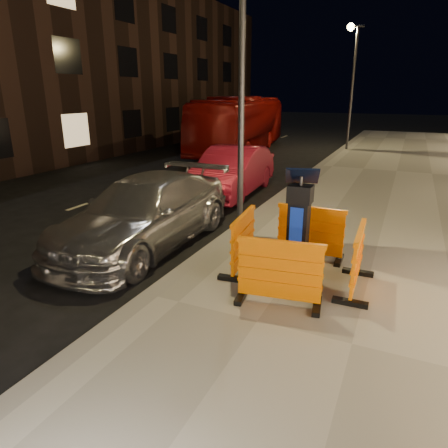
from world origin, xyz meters
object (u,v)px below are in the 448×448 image
at_px(bus_doubledecker, 240,151).
at_px(parking_kiosk, 298,228).
at_px(car_silver, 147,245).
at_px(car_red, 232,194).
at_px(barrier_front, 280,273).
at_px(barrier_kerbside, 243,241).
at_px(barrier_back, 310,232).
at_px(barrier_bldgside, 357,260).

bearing_deg(bus_doubledecker, parking_kiosk, -70.35).
xyz_separation_m(car_silver, car_red, (-0.14, 4.83, 0.00)).
height_order(barrier_front, barrier_kerbside, same).
bearing_deg(barrier_front, car_red, 110.63).
bearing_deg(barrier_kerbside, barrier_back, -50.47).
height_order(car_silver, car_red, car_red).
bearing_deg(car_silver, barrier_kerbside, -12.54).
height_order(parking_kiosk, car_red, parking_kiosk).
height_order(parking_kiosk, bus_doubledecker, parking_kiosk).
bearing_deg(barrier_back, bus_doubledecker, 116.91).
bearing_deg(barrier_bldgside, barrier_kerbside, 88.53).
distance_m(barrier_back, bus_doubledecker, 15.02).
bearing_deg(barrier_kerbside, bus_doubledecker, 17.16).
height_order(barrier_back, barrier_kerbside, same).
xyz_separation_m(barrier_front, barrier_kerbside, (-0.95, 0.95, 0.00)).
xyz_separation_m(barrier_kerbside, car_silver, (-2.42, 0.52, -0.64)).
relative_size(parking_kiosk, barrier_back, 1.40).
height_order(barrier_bldgside, car_red, barrier_bldgside).
distance_m(parking_kiosk, barrier_bldgside, 1.03).
distance_m(parking_kiosk, car_silver, 3.56).
relative_size(barrier_front, car_red, 0.28).
relative_size(car_silver, car_red, 1.10).
bearing_deg(car_red, barrier_front, -64.21).
distance_m(parking_kiosk, barrier_front, 1.03).
height_order(parking_kiosk, car_silver, parking_kiosk).
distance_m(barrier_back, barrier_kerbside, 1.34).
relative_size(barrier_kerbside, barrier_bldgside, 1.00).
bearing_deg(car_silver, barrier_front, -23.96).
bearing_deg(parking_kiosk, car_red, 119.77).
xyz_separation_m(barrier_front, bus_doubledecker, (-6.90, 15.23, -0.64)).
xyz_separation_m(barrier_bldgside, car_red, (-4.46, 5.35, -0.64)).
bearing_deg(parking_kiosk, car_silver, 167.71).
relative_size(car_red, bus_doubledecker, 0.43).
distance_m(barrier_front, barrier_bldgside, 1.34).
height_order(barrier_kerbside, car_red, barrier_kerbside).
xyz_separation_m(car_silver, bus_doubledecker, (-3.53, 13.75, 0.00)).
xyz_separation_m(barrier_back, barrier_bldgside, (0.95, -0.95, 0.00)).
height_order(barrier_back, car_red, barrier_back).
bearing_deg(bus_doubledecker, barrier_kerbside, -73.52).
distance_m(barrier_back, car_red, 5.66).
relative_size(barrier_back, bus_doubledecker, 0.12).
distance_m(parking_kiosk, car_red, 6.48).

